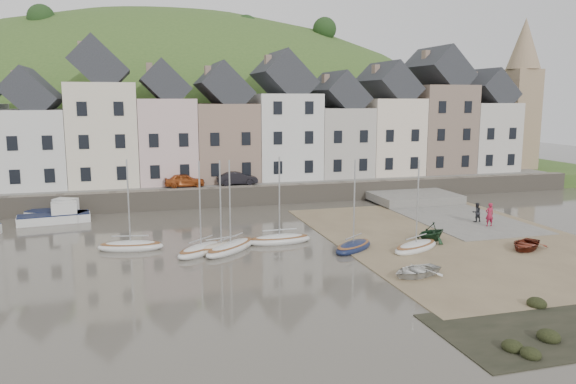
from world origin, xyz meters
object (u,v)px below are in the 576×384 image
object	(u,v)px
sailboat_0	(131,246)
person_red	(489,214)
rowboat_red	(526,244)
car_left	(185,180)
person_dark	(476,212)
rowboat_green	(431,232)
rowboat_white	(416,271)
car_right	(237,178)

from	to	relation	value
sailboat_0	person_red	distance (m)	27.19
rowboat_red	car_left	bearing A→B (deg)	-173.81
person_dark	person_red	bearing A→B (deg)	91.18
rowboat_green	person_red	world-z (taller)	person_red
rowboat_white	person_dark	bearing A→B (deg)	118.41
car_left	rowboat_green	bearing A→B (deg)	-140.68
person_red	car_right	distance (m)	23.91
rowboat_red	car_left	distance (m)	30.96
rowboat_green	car_right	size ratio (longest dim) A/B	0.67
sailboat_0	rowboat_green	size ratio (longest dim) A/B	2.40
person_dark	car_left	size ratio (longest dim) A/B	0.41
car_right	car_left	bearing A→B (deg)	91.23
rowboat_green	car_right	bearing A→B (deg)	-174.21
sailboat_0	rowboat_white	xyz separation A→B (m)	(15.60, -10.46, 0.12)
person_dark	car_left	xyz separation A→B (m)	(-21.96, 15.27, 1.34)
rowboat_red	person_dark	bearing A→B (deg)	133.49
person_dark	car_left	distance (m)	26.78
rowboat_green	person_red	distance (m)	7.30
rowboat_white	car_right	bearing A→B (deg)	175.75
sailboat_0	car_right	bearing A→B (deg)	57.11
person_dark	rowboat_red	bearing A→B (deg)	78.34
person_red	rowboat_green	bearing A→B (deg)	26.53
sailboat_0	rowboat_green	xyz separation A→B (m)	(20.44, -3.80, 0.49)
rowboat_white	rowboat_green	xyz separation A→B (m)	(4.84, 6.67, 0.37)
person_red	car_right	xyz separation A→B (m)	(-16.86, 16.91, 1.20)
rowboat_white	rowboat_red	bearing A→B (deg)	91.88
car_left	car_right	distance (m)	5.14
sailboat_0	rowboat_green	world-z (taller)	sailboat_0
person_red	person_dark	world-z (taller)	person_red
rowboat_white	car_left	xyz separation A→B (m)	(-10.44, 26.40, 1.86)
person_red	person_dark	xyz separation A→B (m)	(-0.04, 1.65, -0.15)
rowboat_white	car_left	size ratio (longest dim) A/B	0.82
rowboat_green	car_right	world-z (taller)	car_right
rowboat_white	person_dark	xyz separation A→B (m)	(11.53, 11.13, 0.52)
person_red	rowboat_white	bearing A→B (deg)	43.13
person_red	car_right	bearing A→B (deg)	-41.33
sailboat_0	car_right	distance (m)	19.08
sailboat_0	car_left	bearing A→B (deg)	72.06
sailboat_0	person_dark	size ratio (longest dim) A/B	4.04
car_right	sailboat_0	bearing A→B (deg)	148.34
car_left	car_right	world-z (taller)	car_right
car_right	rowboat_red	bearing A→B (deg)	-145.69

